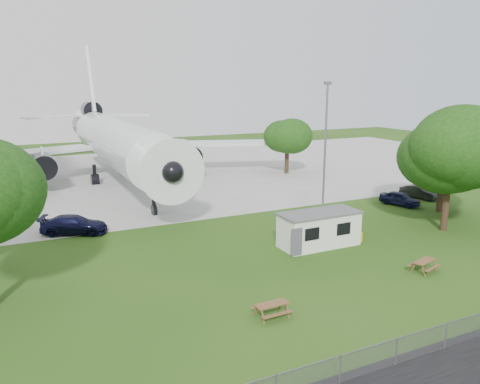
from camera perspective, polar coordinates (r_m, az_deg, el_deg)
name	(u,v)px	position (r m, az deg, el deg)	size (l,w,h in m)	color
ground	(269,286)	(28.94, 3.58, -11.39)	(160.00, 160.00, 0.00)	#385C1D
concrete_apron	(129,176)	(63.44, -13.36, 1.87)	(120.00, 46.00, 0.03)	#B7B7B2
airliner	(115,139)	(60.18, -15.04, 6.25)	(46.36, 47.73, 17.69)	white
site_cabin	(319,229)	(35.75, 9.62, -4.46)	(6.76, 2.73, 2.62)	silver
picnic_west	(272,317)	(25.52, 3.88, -14.93)	(1.80, 1.50, 0.76)	brown
picnic_east	(423,271)	(33.24, 21.46, -8.99)	(1.80, 1.50, 0.76)	brown
fence	(377,371)	(22.18, 16.39, -20.19)	(58.00, 0.04, 1.30)	gray
lamp_mast	(324,163)	(36.50, 10.26, 3.46)	(0.16, 0.16, 12.00)	slate
tree_east_front	(451,153)	(41.47, 24.33, 4.35)	(7.99, 7.99, 10.51)	#382619
tree_east_back	(444,156)	(47.69, 23.64, 4.06)	(8.24, 8.24, 9.52)	#382619
tree_far_apron	(287,135)	(63.44, 5.79, 6.88)	(6.02, 6.02, 8.22)	#382619
car_ne_hatch	(400,199)	(49.65, 18.90, -0.78)	(1.61, 4.01, 1.37)	black
car_ne_sedan	(419,192)	(53.47, 21.03, 0.00)	(1.42, 4.08, 1.34)	black
car_apron_van	(74,225)	(40.43, -19.58, -3.79)	(2.14, 5.26, 1.53)	black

